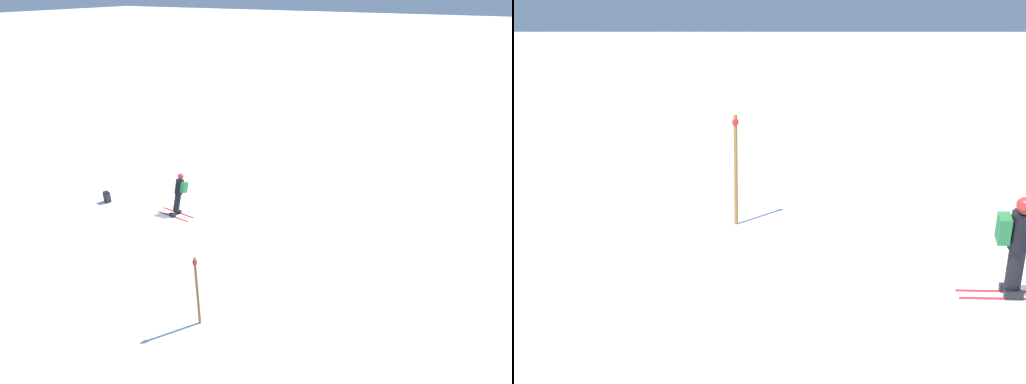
{
  "view_description": "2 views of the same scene",
  "coord_description": "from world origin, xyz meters",
  "views": [
    {
      "loc": [
        10.32,
        9.94,
        8.58
      ],
      "look_at": [
        -1.7,
        3.41,
        1.53
      ],
      "focal_mm": 28.0,
      "sensor_mm": 36.0,
      "label": 1
    },
    {
      "loc": [
        -13.61,
        3.74,
        4.41
      ],
      "look_at": [
        -0.17,
        3.78,
        1.51
      ],
      "focal_mm": 60.0,
      "sensor_mm": 36.0,
      "label": 2
    }
  ],
  "objects": [
    {
      "name": "skier",
      "position": [
        -1.16,
        0.04,
        0.95
      ],
      "size": [
        1.32,
        1.69,
        1.74
      ],
      "rotation": [
        0.0,
        0.0,
        -0.05
      ],
      "color": "red",
      "rests_on": "ground"
    },
    {
      "name": "ground_plane",
      "position": [
        0.0,
        0.0,
        0.0
      ],
      "size": [
        300.0,
        300.0,
        0.0
      ],
      "primitive_type": "plane",
      "color": "white"
    },
    {
      "name": "trail_marker",
      "position": [
        3.67,
        4.5,
        1.25
      ],
      "size": [
        0.13,
        0.13,
        2.29
      ],
      "color": "brown",
      "rests_on": "ground"
    }
  ]
}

